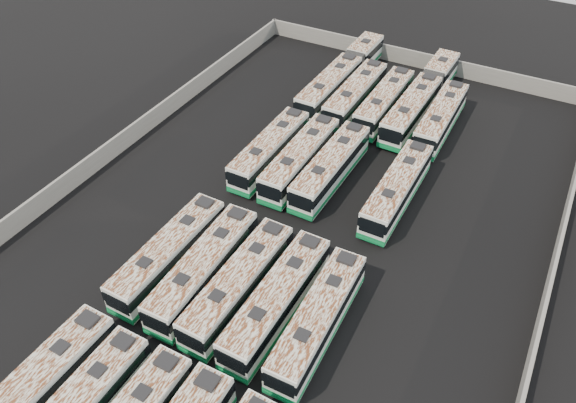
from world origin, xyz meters
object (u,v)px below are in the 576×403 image
at_px(bus_midfront_far_left, 169,254).
at_px(bus_midfront_right, 277,300).
at_px(bus_midback_far_left, 270,150).
at_px(bus_midback_center, 331,167).
at_px(bus_midback_far_right, 397,189).
at_px(bus_back_left, 355,95).
at_px(bus_back_center, 384,102).
at_px(bus_back_far_right, 441,118).
at_px(bus_midfront_left, 204,269).
at_px(bus_front_far_left, 34,393).
at_px(bus_back_right, 421,96).
at_px(bus_midfront_center, 239,284).
at_px(bus_back_far_left, 342,75).
at_px(bus_midfront_far_right, 318,320).
at_px(bus_midback_left, 300,159).

relative_size(bus_midfront_far_left, bus_midfront_right, 0.98).
bearing_deg(bus_midback_far_left, bus_midback_center, 1.65).
height_order(bus_midback_far_right, bus_back_left, bus_back_left).
relative_size(bus_back_center, bus_back_far_right, 1.00).
relative_size(bus_midfront_far_left, bus_midfront_left, 0.98).
relative_size(bus_midfront_far_left, bus_midback_center, 0.98).
distance_m(bus_midback_far_right, bus_back_far_right, 14.36).
bearing_deg(bus_midback_center, bus_back_center, 90.32).
bearing_deg(bus_front_far_left, bus_back_right, 78.99).
distance_m(bus_midfront_far_left, bus_back_right, 36.76).
bearing_deg(bus_midback_far_right, bus_back_center, 115.67).
bearing_deg(bus_midfront_center, bus_back_far_left, 101.92).
distance_m(bus_midfront_far_left, bus_midback_center, 18.72).
relative_size(bus_midfront_far_left, bus_midback_far_right, 1.00).
bearing_deg(bus_midfront_far_right, bus_back_far_right, 88.70).
xyz_separation_m(bus_back_left, bus_back_right, (7.12, 3.43, -0.00)).
xyz_separation_m(bus_midback_center, bus_back_far_left, (-6.91, 18.06, 0.01)).
bearing_deg(bus_midback_far_right, bus_back_far_left, 127.92).
height_order(bus_midfront_left, bus_midfront_far_right, bus_midfront_left).
xyz_separation_m(bus_midfront_far_left, bus_midback_far_left, (0.03, 17.18, -0.02)).
bearing_deg(bus_midfront_center, bus_midfront_right, 0.91).
relative_size(bus_midback_far_left, bus_back_far_right, 0.99).
height_order(bus_midfront_center, bus_back_center, bus_midfront_center).
xyz_separation_m(bus_midfront_right, bus_back_right, (0.11, 35.27, 0.00)).
height_order(bus_midfront_far_left, bus_midfront_left, bus_midfront_left).
xyz_separation_m(bus_back_right, bus_back_far_right, (3.43, -3.52, -0.05)).
height_order(bus_midfront_far_left, bus_back_right, bus_back_right).
height_order(bus_midfront_right, bus_midback_center, same).
bearing_deg(bus_back_far_right, bus_midback_far_left, -134.56).
distance_m(bus_midfront_far_left, bus_midback_left, 17.58).
bearing_deg(bus_midfront_left, bus_midfront_center, -2.46).
relative_size(bus_midfront_left, bus_back_left, 1.00).
distance_m(bus_midfront_left, bus_midback_center, 17.71).
bearing_deg(bus_midback_center, bus_back_far_left, 111.83).
relative_size(bus_midfront_far_left, bus_back_far_left, 0.63).
distance_m(bus_midfront_far_right, bus_back_far_left, 38.29).
bearing_deg(bus_midback_far_right, bus_midfront_right, -101.27).
bearing_deg(bus_back_left, bus_back_far_left, 133.50).
bearing_deg(bus_midfront_far_right, bus_midback_left, 119.77).
bearing_deg(bus_midfront_right, bus_back_right, 90.37).
bearing_deg(bus_midfront_right, bus_back_left, 102.95).
bearing_deg(bus_front_far_left, bus_midfront_center, 65.37).
distance_m(bus_midfront_center, bus_midback_far_left, 18.62).
height_order(bus_midfront_far_right, bus_back_right, bus_back_right).
relative_size(bus_midfront_far_right, bus_back_far_left, 0.62).
height_order(bus_midfront_far_left, bus_back_left, bus_back_left).
relative_size(bus_midfront_center, bus_back_far_left, 0.63).
height_order(bus_midfront_right, bus_back_far_right, bus_midfront_right).
bearing_deg(bus_midback_center, bus_midback_far_right, 0.50).
distance_m(bus_midfront_far_right, bus_back_center, 32.84).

